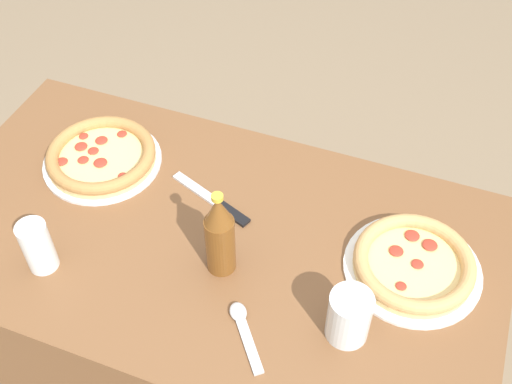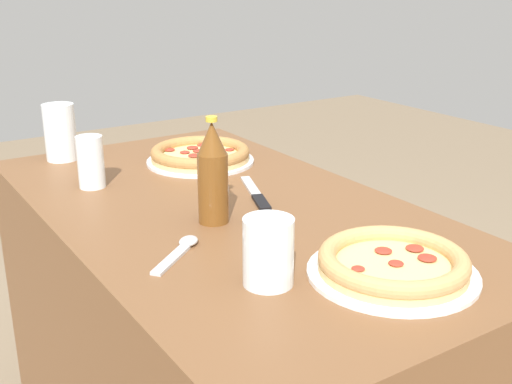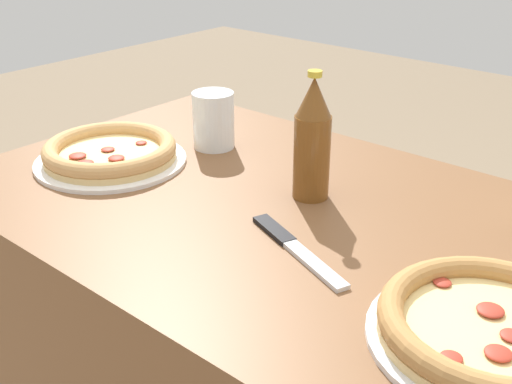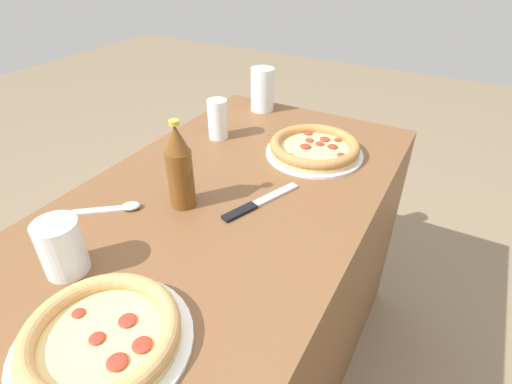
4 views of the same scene
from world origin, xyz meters
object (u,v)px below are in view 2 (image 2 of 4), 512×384
Objects in this scene: pizza_pepperoni at (393,264)px; pizza_salami at (200,155)px; glass_cola at (91,163)px; spoon at (182,248)px; glass_lemonade at (60,135)px; knife at (256,194)px; glass_mango_juice at (268,255)px; beer_bottle at (213,174)px.

pizza_pepperoni is 0.77m from pizza_salami.
spoon is (0.45, 0.01, -0.05)m from glass_cola.
glass_cola is 0.27m from glass_lemonade.
pizza_salami is 1.29× the size of knife.
glass_cola is at bearing -2.64° from glass_lemonade.
glass_mango_juice is at bearing 17.23° from spoon.
pizza_pepperoni is at bearing 64.80° from glass_mango_juice.
knife is (-0.38, 0.22, -0.05)m from glass_mango_juice.
pizza_pepperoni is at bearing 41.64° from spoon.
glass_mango_juice is 0.52× the size of beer_bottle.
pizza_pepperoni is 1.01× the size of pizza_salami.
pizza_pepperoni and pizza_salami have the same top height.
knife is at bearing -4.12° from pizza_salami.
glass_lemonade is at bearing -127.71° from pizza_salami.
glass_lemonade is 0.72m from spoon.
glass_cola is (-0.73, -0.26, 0.04)m from pizza_pepperoni.
pizza_pepperoni is 2.53× the size of glass_mango_juice.
beer_bottle reaches higher than spoon.
glass_cola reaches higher than knife.
knife is (0.26, 0.29, -0.05)m from glass_cola.
pizza_pepperoni is 0.41m from beer_bottle.
pizza_pepperoni is 1.30× the size of knife.
glass_cola reaches higher than pizza_pepperoni.
beer_bottle is at bearing 168.00° from glass_mango_juice.
glass_mango_juice is 0.81× the size of spoon.
beer_bottle is (0.39, -0.18, 0.08)m from pizza_salami.
glass_mango_juice is at bearing -30.47° from knife.
spoon is at bearing 1.24° from glass_cola.
glass_mango_juice is (0.68, -0.24, 0.03)m from pizza_salami.
glass_mango_juice is (0.64, 0.07, -0.01)m from glass_cola.
glass_lemonade is 0.68× the size of knife.
glass_cola is 1.09× the size of glass_mango_juice.
glass_lemonade is at bearing 177.36° from glass_cola.
glass_mango_juice is 0.21m from spoon.
pizza_pepperoni is at bearing -3.53° from knife.
spoon is at bearing -57.01° from knife.
glass_cola reaches higher than spoon.
knife is (0.54, 0.28, -0.06)m from glass_lemonade.
glass_mango_juice is at bearing 3.58° from glass_lemonade.
glass_mango_juice reaches higher than knife.
glass_cola is at bearing -159.59° from beer_bottle.
pizza_pepperoni is 1.03m from glass_lemonade.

